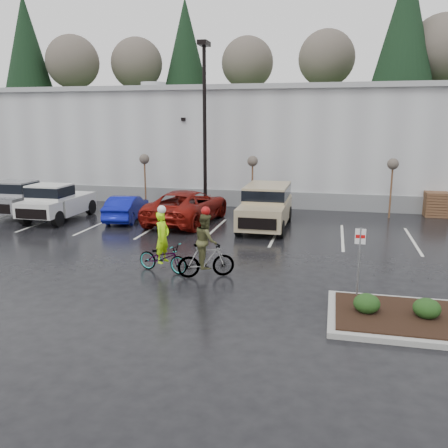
% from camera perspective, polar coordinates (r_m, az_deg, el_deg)
% --- Properties ---
extents(ground, '(120.00, 120.00, 0.00)m').
position_cam_1_polar(ground, '(14.69, 0.54, -8.28)').
color(ground, black).
rests_on(ground, ground).
extents(warehouse, '(60.50, 15.50, 7.20)m').
position_cam_1_polar(warehouse, '(35.56, 8.37, 9.86)').
color(warehouse, '#A8AAAD').
rests_on(warehouse, ground).
extents(wooded_ridge, '(80.00, 25.00, 6.00)m').
position_cam_1_polar(wooded_ridge, '(58.53, 10.29, 10.15)').
color(wooded_ridge, '#213E1A').
rests_on(wooded_ridge, ground).
extents(lamppost, '(0.50, 1.00, 9.22)m').
position_cam_1_polar(lamppost, '(26.35, -2.36, 13.53)').
color(lamppost, black).
rests_on(lamppost, ground).
extents(sapling_west, '(0.60, 0.60, 3.20)m').
position_cam_1_polar(sapling_west, '(28.70, -9.55, 7.38)').
color(sapling_west, '#512E20').
rests_on(sapling_west, ground).
extents(sapling_mid, '(0.60, 0.60, 3.20)m').
position_cam_1_polar(sapling_mid, '(26.90, 3.45, 7.19)').
color(sapling_mid, '#512E20').
rests_on(sapling_mid, ground).
extents(sapling_east, '(0.60, 0.60, 3.20)m').
position_cam_1_polar(sapling_east, '(26.70, 19.63, 6.45)').
color(sapling_east, '#512E20').
rests_on(sapling_east, ground).
extents(pallet_stack_a, '(1.20, 1.20, 1.35)m').
position_cam_1_polar(pallet_stack_a, '(28.33, 24.14, 2.20)').
color(pallet_stack_a, '#512E20').
rests_on(pallet_stack_a, ground).
extents(shrub_a, '(0.70, 0.70, 0.52)m').
position_cam_1_polar(shrub_a, '(13.35, 16.80, -9.13)').
color(shrub_a, '#163613').
rests_on(shrub_a, curb_island).
extents(shrub_b, '(0.70, 0.70, 0.52)m').
position_cam_1_polar(shrub_b, '(13.55, 23.22, -9.31)').
color(shrub_b, '#163613').
rests_on(shrub_b, curb_island).
extents(fire_lane_sign, '(0.30, 0.05, 2.20)m').
position_cam_1_polar(fire_lane_sign, '(14.16, 15.95, -3.59)').
color(fire_lane_sign, gray).
rests_on(fire_lane_sign, ground).
extents(pickup_silver, '(2.10, 5.20, 1.96)m').
position_cam_1_polar(pickup_silver, '(28.81, -22.63, 3.10)').
color(pickup_silver, '#929398').
rests_on(pickup_silver, ground).
extents(pickup_white, '(2.10, 5.20, 1.96)m').
position_cam_1_polar(pickup_white, '(26.65, -19.07, 2.68)').
color(pickup_white, silver).
rests_on(pickup_white, ground).
extents(car_blue, '(1.92, 4.16, 1.32)m').
position_cam_1_polar(car_blue, '(25.39, -11.64, 1.93)').
color(car_blue, '#0D1594').
rests_on(car_blue, ground).
extents(car_red, '(3.41, 6.28, 1.67)m').
position_cam_1_polar(car_red, '(24.44, -4.43, 2.16)').
color(car_red, maroon).
rests_on(car_red, ground).
extents(suv_tan, '(2.20, 5.10, 2.06)m').
position_cam_1_polar(suv_tan, '(23.08, 5.01, 2.03)').
color(suv_tan, tan).
rests_on(suv_tan, ground).
extents(cyclist_hivis, '(2.05, 1.11, 2.36)m').
position_cam_1_polar(cyclist_hivis, '(16.56, -7.36, -3.31)').
color(cyclist_hivis, '#3F3F44').
rests_on(cyclist_hivis, ground).
extents(cyclist_olive, '(1.92, 1.25, 2.42)m').
position_cam_1_polar(cyclist_olive, '(15.86, -2.18, -3.37)').
color(cyclist_olive, '#3F3F44').
rests_on(cyclist_olive, ground).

